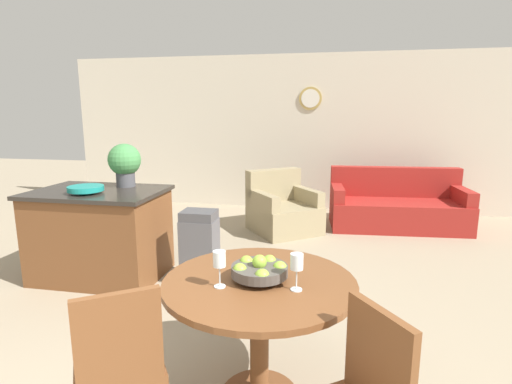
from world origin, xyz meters
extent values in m
cube|color=beige|center=(0.00, 6.13, 1.35)|extent=(8.00, 0.06, 2.70)
cylinder|color=tan|center=(0.40, 6.09, 1.95)|extent=(0.39, 0.02, 0.39)
cylinder|color=white|center=(0.40, 6.08, 1.95)|extent=(0.31, 0.01, 0.31)
cylinder|color=brown|center=(0.43, 1.10, 0.39)|extent=(0.11, 0.11, 0.70)
cylinder|color=brown|center=(0.43, 1.10, 0.75)|extent=(1.11, 1.11, 0.03)
cylinder|color=brown|center=(-0.17, 0.92, 0.21)|extent=(0.04, 0.04, 0.42)
cube|color=brown|center=(-0.22, 0.66, 0.44)|extent=(0.58, 0.58, 0.05)
cube|color=brown|center=(-0.11, 0.50, 0.70)|extent=(0.34, 0.25, 0.46)
cube|color=brown|center=(1.03, 0.57, 0.70)|extent=(0.25, 0.34, 0.46)
cylinder|color=#4C4742|center=(0.43, 1.10, 0.79)|extent=(0.12, 0.12, 0.03)
cylinder|color=#4C4742|center=(0.43, 1.10, 0.83)|extent=(0.32, 0.32, 0.06)
sphere|color=#8CB738|center=(0.54, 1.12, 0.84)|extent=(0.08, 0.08, 0.08)
sphere|color=#8CB738|center=(0.47, 1.21, 0.84)|extent=(0.08, 0.08, 0.08)
sphere|color=#8CB738|center=(0.34, 1.17, 0.84)|extent=(0.08, 0.08, 0.08)
sphere|color=#8CB738|center=(0.33, 1.05, 0.84)|extent=(0.08, 0.08, 0.08)
sphere|color=#8CB738|center=(0.46, 0.99, 0.84)|extent=(0.08, 0.08, 0.08)
sphere|color=#8CB738|center=(0.43, 1.10, 0.88)|extent=(0.08, 0.08, 0.08)
cylinder|color=silver|center=(0.23, 0.97, 0.77)|extent=(0.06, 0.06, 0.01)
cylinder|color=silver|center=(0.23, 0.97, 0.83)|extent=(0.01, 0.01, 0.11)
cylinder|color=silver|center=(0.23, 0.97, 0.93)|extent=(0.07, 0.07, 0.09)
cylinder|color=silver|center=(0.65, 1.01, 0.77)|extent=(0.06, 0.06, 0.01)
cylinder|color=silver|center=(0.65, 1.01, 0.83)|extent=(0.01, 0.01, 0.11)
cylinder|color=silver|center=(0.65, 1.01, 0.93)|extent=(0.07, 0.07, 0.09)
cube|color=brown|center=(-1.54, 2.62, 0.45)|extent=(1.25, 0.85, 0.89)
cube|color=#2D2823|center=(-1.54, 2.62, 0.91)|extent=(1.31, 0.91, 0.04)
cylinder|color=teal|center=(-1.55, 2.46, 0.94)|extent=(0.12, 0.12, 0.02)
cylinder|color=teal|center=(-1.55, 2.46, 0.98)|extent=(0.34, 0.34, 0.05)
cylinder|color=#4C4C51|center=(-1.36, 2.88, 1.01)|extent=(0.20, 0.20, 0.16)
sphere|color=#478E4C|center=(-1.36, 2.88, 1.22)|extent=(0.34, 0.34, 0.34)
cube|color=#56565B|center=(-0.46, 2.64, 0.33)|extent=(0.35, 0.28, 0.67)
cube|color=#49494E|center=(-0.46, 2.64, 0.71)|extent=(0.33, 0.27, 0.09)
cube|color=maroon|center=(1.80, 5.11, 0.21)|extent=(2.01, 1.01, 0.42)
cube|color=maroon|center=(1.77, 5.45, 0.65)|extent=(1.96, 0.33, 0.46)
cube|color=maroon|center=(0.90, 5.05, 0.31)|extent=(0.22, 0.81, 0.63)
cube|color=maroon|center=(2.69, 5.17, 0.31)|extent=(0.22, 0.81, 0.63)
cube|color=#998966|center=(0.16, 4.59, 0.20)|extent=(1.20, 1.20, 0.40)
cube|color=#998966|center=(-0.05, 4.86, 0.64)|extent=(0.79, 0.67, 0.48)
cube|color=#998966|center=(-0.13, 4.37, 0.31)|extent=(0.58, 0.71, 0.61)
cube|color=#998966|center=(0.44, 4.81, 0.31)|extent=(0.58, 0.71, 0.61)
camera|label=1|loc=(0.81, -0.99, 1.71)|focal=28.00mm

